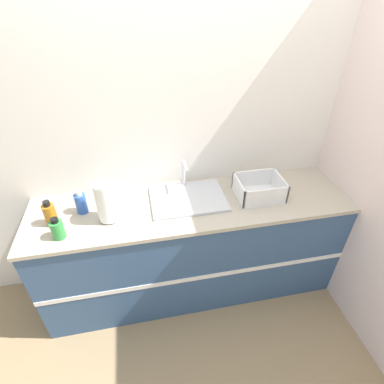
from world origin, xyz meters
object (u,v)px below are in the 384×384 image
object	(u,v)px
dish_rack	(259,190)
bottle_green	(57,229)
sink	(188,197)
bottle_amber	(50,214)
bottle_blue	(81,203)
paper_towel_roll	(107,202)

from	to	relation	value
dish_rack	bottle_green	size ratio (longest dim) A/B	2.20
sink	bottle_amber	size ratio (longest dim) A/B	2.94
bottle_blue	sink	bearing A→B (deg)	-0.16
paper_towel_roll	bottle_amber	xyz separation A→B (m)	(-0.37, 0.02, -0.06)
sink	bottle_blue	world-z (taller)	sink
dish_rack	bottle_amber	size ratio (longest dim) A/B	1.80
bottle_amber	bottle_blue	bearing A→B (deg)	26.43
dish_rack	bottle_amber	world-z (taller)	bottle_amber
sink	bottle_green	size ratio (longest dim) A/B	3.59
sink	bottle_blue	bearing A→B (deg)	179.84
bottle_blue	bottle_amber	bearing A→B (deg)	-153.57
dish_rack	bottle_green	xyz separation A→B (m)	(-1.37, -0.16, 0.01)
bottle_green	paper_towel_roll	bearing A→B (deg)	20.87
paper_towel_roll	bottle_amber	distance (m)	0.37
bottle_blue	bottle_green	bearing A→B (deg)	-117.26
sink	paper_towel_roll	world-z (taller)	paper_towel_roll
dish_rack	bottle_blue	xyz separation A→B (m)	(-1.25, 0.07, 0.02)
sink	paper_towel_roll	distance (m)	0.58
dish_rack	bottle_amber	distance (m)	1.43
paper_towel_roll	bottle_blue	world-z (taller)	paper_towel_roll
bottle_amber	bottle_green	world-z (taller)	bottle_amber
paper_towel_roll	sink	bearing A→B (deg)	11.49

